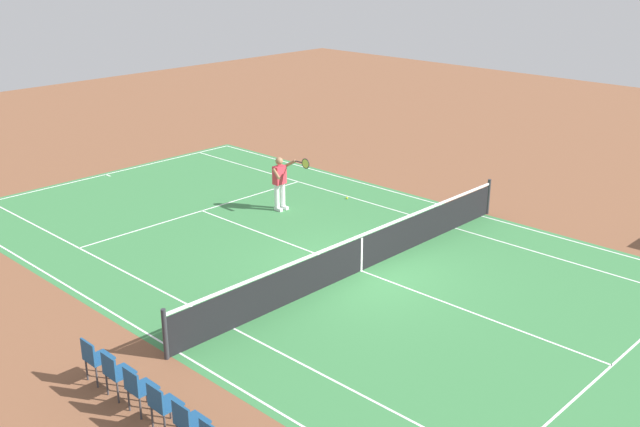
{
  "coord_description": "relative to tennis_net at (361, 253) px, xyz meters",
  "views": [
    {
      "loc": [
        -11.01,
        12.93,
        7.64
      ],
      "look_at": [
        1.91,
        -0.52,
        0.9
      ],
      "focal_mm": 41.89,
      "sensor_mm": 36.0,
      "label": 1
    }
  ],
  "objects": [
    {
      "name": "ground_plane",
      "position": [
        0.0,
        0.0,
        -0.49
      ],
      "size": [
        60.0,
        60.0,
        0.0
      ],
      "primitive_type": "plane",
      "color": "brown"
    },
    {
      "name": "court_slab",
      "position": [
        0.0,
        0.0,
        -0.49
      ],
      "size": [
        24.2,
        11.4,
        0.0
      ],
      "primitive_type": "cube",
      "color": "#387A42",
      "rests_on": "ground_plane"
    },
    {
      "name": "court_line_markings",
      "position": [
        0.0,
        0.0,
        -0.49
      ],
      "size": [
        23.85,
        11.05,
        0.01
      ],
      "color": "white",
      "rests_on": "ground_plane"
    },
    {
      "name": "tennis_net",
      "position": [
        0.0,
        0.0,
        0.0
      ],
      "size": [
        0.1,
        11.7,
        1.08
      ],
      "color": "#2D2D33",
      "rests_on": "ground_plane"
    },
    {
      "name": "tennis_player_near",
      "position": [
        4.75,
        -1.75,
        0.44
      ],
      "size": [
        1.06,
        0.78,
        1.7
      ],
      "color": "white",
      "rests_on": "ground_plane"
    },
    {
      "name": "tennis_ball",
      "position": [
        3.97,
        -3.89,
        -0.46
      ],
      "size": [
        0.07,
        0.07,
        0.07
      ],
      "primitive_type": "sphere",
      "color": "#CCE01E",
      "rests_on": "ground_plane"
    },
    {
      "name": "spectator_chair_2",
      "position": [
        -2.56,
        7.17,
        0.03
      ],
      "size": [
        0.44,
        0.44,
        0.88
      ],
      "color": "#38383D",
      "rests_on": "ground_plane"
    },
    {
      "name": "spectator_chair_3",
      "position": [
        -1.86,
        7.17,
        0.03
      ],
      "size": [
        0.44,
        0.44,
        0.88
      ],
      "color": "#38383D",
      "rests_on": "ground_plane"
    },
    {
      "name": "spectator_chair_4",
      "position": [
        -1.15,
        7.17,
        0.03
      ],
      "size": [
        0.44,
        0.44,
        0.88
      ],
      "color": "#38383D",
      "rests_on": "ground_plane"
    },
    {
      "name": "spectator_chair_5",
      "position": [
        -0.45,
        7.17,
        0.03
      ],
      "size": [
        0.44,
        0.44,
        0.88
      ],
      "color": "#38383D",
      "rests_on": "ground_plane"
    },
    {
      "name": "spectator_chair_6",
      "position": [
        0.26,
        7.17,
        0.03
      ],
      "size": [
        0.44,
        0.44,
        0.88
      ],
      "color": "#38383D",
      "rests_on": "ground_plane"
    }
  ]
}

